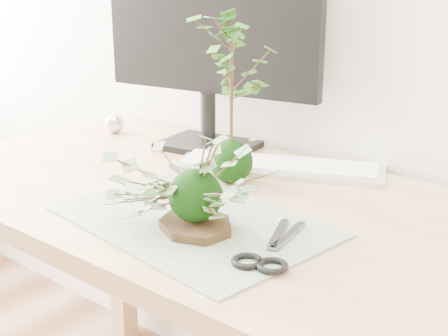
{
  "coord_description": "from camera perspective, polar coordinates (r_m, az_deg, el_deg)",
  "views": [
    {
      "loc": [
        0.66,
        0.34,
        1.18
      ],
      "look_at": [
        0.0,
        1.14,
        0.84
      ],
      "focal_mm": 50.0,
      "sensor_mm": 36.0,
      "label": 1
    }
  ],
  "objects": [
    {
      "name": "cutting_mat",
      "position": [
        1.12,
        -2.93,
        -4.85
      ],
      "size": [
        0.52,
        0.38,
        0.0
      ],
      "primitive_type": "cube",
      "rotation": [
        0.0,
        0.0,
        -0.12
      ],
      "color": "gray",
      "rests_on": "desk"
    },
    {
      "name": "stone_dish",
      "position": [
        1.08,
        -2.59,
        -5.22
      ],
      "size": [
        0.2,
        0.2,
        0.01
      ],
      "primitive_type": "cylinder",
      "rotation": [
        0.0,
        0.0,
        -0.43
      ],
      "color": "black",
      "rests_on": "cutting_mat"
    },
    {
      "name": "keyboard",
      "position": [
        1.4,
        5.09,
        0.16
      ],
      "size": [
        0.48,
        0.32,
        0.02
      ],
      "rotation": [
        0.0,
        0.0,
        0.43
      ],
      "color": "silver",
      "rests_on": "desk"
    },
    {
      "name": "desk",
      "position": [
        1.22,
        2.66,
        -7.38
      ],
      "size": [
        1.6,
        0.7,
        0.74
      ],
      "color": "#D1B285",
      "rests_on": "ground_plane"
    },
    {
      "name": "maple_kokedama",
      "position": [
        1.26,
        0.69,
        10.29
      ],
      "size": [
        0.23,
        0.23,
        0.38
      ],
      "rotation": [
        0.0,
        0.0,
        0.13
      ],
      "color": "black",
      "rests_on": "desk"
    },
    {
      "name": "foil_ball",
      "position": [
        1.73,
        -9.97,
        4.04
      ],
      "size": [
        0.05,
        0.05,
        0.05
      ],
      "primitive_type": "sphere",
      "color": "white",
      "rests_on": "desk"
    },
    {
      "name": "scissors",
      "position": [
        0.98,
        3.35,
        -7.97
      ],
      "size": [
        0.1,
        0.21,
        0.01
      ],
      "rotation": [
        0.0,
        0.0,
        0.29
      ],
      "color": "gray",
      "rests_on": "cutting_mat"
    },
    {
      "name": "ivy_kokedama",
      "position": [
        1.04,
        -2.66,
        -0.3
      ],
      "size": [
        0.33,
        0.33,
        0.19
      ],
      "rotation": [
        0.0,
        0.0,
        -0.32
      ],
      "color": "black",
      "rests_on": "stone_dish"
    },
    {
      "name": "monitor",
      "position": [
        1.52,
        -1.29,
        12.56
      ],
      "size": [
        0.57,
        0.2,
        0.51
      ],
      "rotation": [
        0.0,
        0.0,
        0.16
      ],
      "color": "black",
      "rests_on": "desk"
    }
  ]
}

